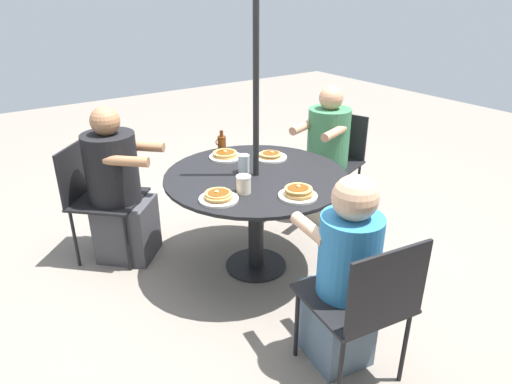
{
  "coord_description": "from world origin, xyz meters",
  "views": [
    {
      "loc": [
        1.66,
        2.38,
        1.95
      ],
      "look_at": [
        0.0,
        0.0,
        0.61
      ],
      "focal_mm": 32.0,
      "sensor_mm": 36.0,
      "label": 1
    }
  ],
  "objects": [
    {
      "name": "pancake_plate_c",
      "position": [
        -0.28,
        -0.2,
        0.76
      ],
      "size": [
        0.24,
        0.24,
        0.05
      ],
      "color": "silver",
      "rests_on": "patio_table"
    },
    {
      "name": "drinking_glass_a",
      "position": [
        0.04,
        -0.09,
        0.81
      ],
      "size": [
        0.08,
        0.08,
        0.13
      ],
      "primitive_type": "cylinder",
      "color": "silver",
      "rests_on": "patio_table"
    },
    {
      "name": "diner_north",
      "position": [
        0.15,
        1.02,
        0.53
      ],
      "size": [
        0.38,
        0.5,
        1.13
      ],
      "rotation": [
        0.0,
        0.0,
        -3.29
      ],
      "color": "slate",
      "rests_on": "ground"
    },
    {
      "name": "pancake_plate_d",
      "position": [
        -0.01,
        0.44,
        0.77
      ],
      "size": [
        0.24,
        0.24,
        0.07
      ],
      "color": "silver",
      "rests_on": "patio_table"
    },
    {
      "name": "diner_east",
      "position": [
        -0.98,
        -0.34,
        0.54
      ],
      "size": [
        0.58,
        0.49,
        1.18
      ],
      "rotation": [
        0.0,
        0.0,
        -1.24
      ],
      "color": "beige",
      "rests_on": "ground"
    },
    {
      "name": "umbrella_pole",
      "position": [
        0.0,
        0.0,
        1.13
      ],
      "size": [
        0.04,
        0.04,
        2.27
      ],
      "primitive_type": "cylinder",
      "color": "black",
      "rests_on": "ground"
    },
    {
      "name": "patio_chair_east",
      "position": [
        -1.14,
        -0.39,
        0.53
      ],
      "size": [
        0.61,
        0.61,
        0.89
      ],
      "rotation": [
        0.0,
        0.0,
        -1.24
      ],
      "color": "black",
      "rests_on": "ground"
    },
    {
      "name": "diner_south",
      "position": [
        0.74,
        -0.72,
        0.53
      ],
      "size": [
        0.61,
        0.61,
        1.18
      ],
      "rotation": [
        0.0,
        0.0,
        0.8
      ],
      "color": "#3D3D42",
      "rests_on": "ground"
    },
    {
      "name": "coffee_cup",
      "position": [
        0.23,
        0.2,
        0.8
      ],
      "size": [
        0.09,
        0.09,
        0.11
      ],
      "color": "beige",
      "rests_on": "patio_table"
    },
    {
      "name": "patio_table",
      "position": [
        0.0,
        0.0,
        0.62
      ],
      "size": [
        1.27,
        1.27,
        0.75
      ],
      "color": "black",
      "rests_on": "ground"
    },
    {
      "name": "patio_chair_south",
      "position": [
        0.87,
        -0.84,
        0.53
      ],
      "size": [
        0.68,
        0.68,
        0.89
      ],
      "rotation": [
        0.0,
        0.0,
        0.8
      ],
      "color": "black",
      "rests_on": "ground"
    },
    {
      "name": "ground_plane",
      "position": [
        0.0,
        0.0,
        0.0
      ],
      "size": [
        12.0,
        12.0,
        0.0
      ],
      "primitive_type": "plane",
      "color": "gray"
    },
    {
      "name": "syrup_bottle",
      "position": [
        -0.07,
        -0.57,
        0.81
      ],
      "size": [
        0.09,
        0.07,
        0.16
      ],
      "color": "#602D0F",
      "rests_on": "patio_table"
    },
    {
      "name": "patio_chair_north",
      "position": [
        0.18,
        1.2,
        0.53
      ],
      "size": [
        0.54,
        0.54,
        0.89
      ],
      "rotation": [
        0.0,
        0.0,
        -3.29
      ],
      "color": "black",
      "rests_on": "ground"
    },
    {
      "name": "pancake_plate_b",
      "position": [
        0.42,
        0.2,
        0.77
      ],
      "size": [
        0.24,
        0.24,
        0.06
      ],
      "color": "silver",
      "rests_on": "patio_table"
    },
    {
      "name": "pancake_plate_a",
      "position": [
        0.0,
        -0.41,
        0.77
      ],
      "size": [
        0.24,
        0.24,
        0.06
      ],
      "color": "silver",
      "rests_on": "patio_table"
    }
  ]
}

